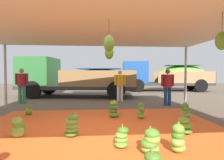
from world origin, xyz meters
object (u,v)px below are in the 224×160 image
at_px(banana_bunch_6, 29,110).
at_px(cargo_truck_main, 73,77).
at_px(banana_bunch_7, 185,126).
at_px(worker_2, 120,83).
at_px(banana_bunch_2, 114,109).
at_px(banana_bunch_4, 178,139).
at_px(banana_bunch_3, 72,126).
at_px(worker_0, 22,83).
at_px(worker_1, 168,84).
at_px(banana_bunch_9, 122,138).
at_px(banana_bunch_5, 151,142).
at_px(cargo_truck_far, 164,75).
at_px(banana_bunch_11, 18,127).
at_px(banana_bunch_10, 141,111).
at_px(banana_bunch_0, 186,112).

relative_size(banana_bunch_6, cargo_truck_main, 0.06).
bearing_deg(banana_bunch_6, banana_bunch_7, -27.88).
bearing_deg(worker_2, banana_bunch_2, -100.51).
xyz_separation_m(banana_bunch_4, banana_bunch_6, (-3.73, 3.31, -0.07)).
relative_size(banana_bunch_3, banana_bunch_6, 1.31).
relative_size(banana_bunch_3, cargo_truck_main, 0.07).
bearing_deg(worker_0, banana_bunch_7, -41.29).
xyz_separation_m(banana_bunch_3, cargo_truck_main, (-0.90, 7.34, 0.96)).
bearing_deg(banana_bunch_2, worker_1, 38.33).
bearing_deg(banana_bunch_4, banana_bunch_6, 138.38).
bearing_deg(cargo_truck_main, banana_bunch_9, -76.53).
height_order(banana_bunch_2, banana_bunch_4, banana_bunch_2).
xyz_separation_m(banana_bunch_4, banana_bunch_5, (-0.49, 0.01, -0.03)).
height_order(banana_bunch_3, worker_0, worker_0).
distance_m(banana_bunch_3, worker_2, 5.45).
distance_m(banana_bunch_7, cargo_truck_far, 11.25).
height_order(banana_bunch_7, cargo_truck_far, cargo_truck_far).
distance_m(cargo_truck_far, worker_0, 10.77).
distance_m(banana_bunch_3, banana_bunch_9, 1.23).
relative_size(banana_bunch_3, banana_bunch_11, 1.14).
relative_size(worker_0, worker_1, 1.03).
bearing_deg(banana_bunch_5, banana_bunch_6, 134.52).
relative_size(banana_bunch_3, banana_bunch_9, 1.25).
distance_m(worker_1, worker_2, 2.38).
xyz_separation_m(banana_bunch_10, cargo_truck_far, (4.20, 9.16, 1.04)).
bearing_deg(worker_0, banana_bunch_4, -49.96).
relative_size(banana_bunch_4, cargo_truck_far, 0.08).
bearing_deg(worker_0, worker_1, -9.72).
relative_size(banana_bunch_6, banana_bunch_11, 0.87).
bearing_deg(worker_1, banana_bunch_11, -142.81).
bearing_deg(worker_1, banana_bunch_2, -141.67).
distance_m(banana_bunch_11, cargo_truck_main, 7.34).
relative_size(banana_bunch_5, banana_bunch_9, 1.10).
xyz_separation_m(banana_bunch_4, worker_1, (1.71, 4.80, 0.69)).
bearing_deg(worker_0, banana_bunch_5, -52.76).
bearing_deg(banana_bunch_9, worker_0, 125.80).
height_order(banana_bunch_9, banana_bunch_10, banana_bunch_10).
distance_m(banana_bunch_5, banana_bunch_11, 2.89).
distance_m(banana_bunch_6, cargo_truck_main, 5.23).
bearing_deg(banana_bunch_6, banana_bunch_9, -46.96).
height_order(banana_bunch_5, banana_bunch_11, banana_bunch_5).
height_order(banana_bunch_5, cargo_truck_main, cargo_truck_main).
bearing_deg(banana_bunch_2, banana_bunch_9, -91.64).
bearing_deg(banana_bunch_10, banana_bunch_4, -88.64).
bearing_deg(banana_bunch_0, banana_bunch_10, 165.57).
relative_size(banana_bunch_3, banana_bunch_5, 1.14).
distance_m(banana_bunch_4, cargo_truck_main, 8.90).
distance_m(banana_bunch_0, cargo_truck_main, 7.51).
relative_size(cargo_truck_main, worker_1, 4.48).
bearing_deg(banana_bunch_5, banana_bunch_3, 145.68).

